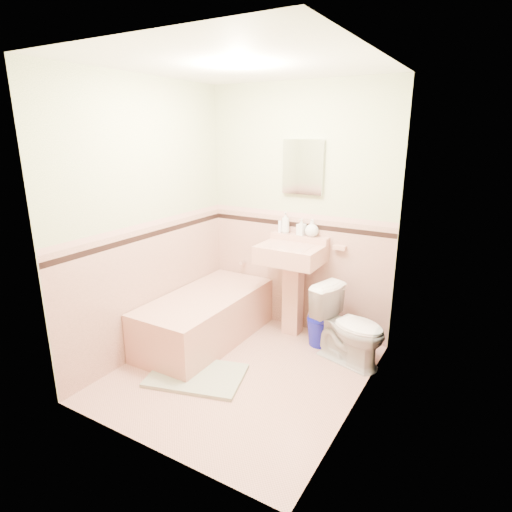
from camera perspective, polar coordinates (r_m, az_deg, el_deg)
The scene contains 32 objects.
floor at distance 3.86m, azimuth -1.94°, elevation -15.34°, with size 2.20×2.20×0.00m, color tan.
ceiling at distance 3.31m, azimuth -2.40°, elevation 24.57°, with size 2.20×2.20×0.00m, color white.
wall_back at distance 4.32m, azimuth 5.73°, elevation 5.95°, with size 2.50×2.50×0.00m, color #F2E3C5.
wall_front at distance 2.55m, azimuth -15.52°, elevation -2.04°, with size 2.50×2.50×0.00m, color #F2E3C5.
wall_left at distance 3.99m, azimuth -14.42°, elevation 4.63°, with size 2.50×2.50×0.00m, color #F2E3C5.
wall_right at distance 2.97m, azimuth 14.36°, elevation 0.69°, with size 2.50×2.50×0.00m, color #F2E3C5.
wainscot_back at distance 4.47m, azimuth 5.43°, elevation -2.29°, with size 2.00×2.00×0.00m, color tan.
wainscot_front at distance 2.82m, azimuth -14.31°, elevation -14.59°, with size 2.00×2.00×0.00m, color tan.
wainscot_left at distance 4.15m, azimuth -13.67°, elevation -4.19°, with size 2.20×2.20×0.00m, color tan.
wainscot_right at distance 3.21m, azimuth 13.32°, elevation -10.52°, with size 2.20×2.20×0.00m, color tan.
accent_back at distance 4.33m, azimuth 5.58°, elevation 4.22°, with size 2.00×2.00×0.00m, color black.
accent_front at distance 2.60m, azimuth -15.02°, elevation -4.65°, with size 2.00×2.00×0.00m, color black.
accent_left at distance 4.00m, azimuth -14.11°, elevation 2.78°, with size 2.20×2.20×0.00m, color black.
accent_right at distance 3.01m, azimuth 13.86°, elevation -1.64°, with size 2.20×2.20×0.00m, color black.
cap_back at distance 4.31m, azimuth 5.62°, elevation 5.52°, with size 2.00×2.00×0.00m, color tan.
cap_front at distance 2.57m, azimuth -15.18°, elevation -2.56°, with size 2.00×2.00×0.00m, color tan.
cap_left at distance 3.98m, azimuth -14.21°, elevation 4.18°, with size 2.20×2.20×0.00m, color tan.
cap_right at distance 2.99m, azimuth 13.99°, elevation 0.18°, with size 2.20×2.20×0.00m, color tan.
bathtub at distance 4.31m, azimuth -6.79°, elevation -8.46°, with size 0.70×1.50×0.45m, color tan.
tub_faucet at distance 4.72m, azimuth -1.71°, elevation -0.84°, with size 0.04×0.04×0.12m, color silver.
sink at distance 4.30m, azimuth 4.70°, elevation -4.73°, with size 0.61×0.50×0.96m, color tan, non-canonical shape.
sink_faucet at distance 4.28m, azimuth 5.66°, elevation 1.72°, with size 0.02×0.02×0.10m, color silver.
medicine_cabinet at distance 4.21m, azimuth 6.36°, elevation 11.85°, with size 0.42×0.04×0.52m, color white.
soap_dish at distance 4.18m, azimuth 11.24°, elevation 1.14°, with size 0.12×0.07×0.04m, color tan.
soap_bottle_left at distance 4.33m, azimuth 4.01°, elevation 4.53°, with size 0.08×0.08×0.22m, color #B2B2B2.
soap_bottle_mid at distance 4.27m, azimuth 6.15°, elevation 3.94°, with size 0.08×0.08×0.17m, color #B2B2B2.
soap_bottle_right at distance 4.22m, azimuth 7.57°, elevation 3.79°, with size 0.13×0.13×0.17m, color #B2B2B2.
tube at distance 4.37m, azimuth 3.25°, elevation 4.00°, with size 0.04×0.04×0.12m, color white.
toilet at distance 3.94m, azimuth 12.56°, elevation -9.30°, with size 0.39×0.68×0.69m, color white.
bucket at distance 4.27m, azimuth 8.71°, elevation -10.06°, with size 0.27×0.27×0.27m, color #12159D, non-canonical shape.
bath_mat at distance 3.81m, azimuth -8.02°, elevation -15.69°, with size 0.80×0.53×0.03m, color gray.
shoe at distance 3.84m, azimuth -10.69°, elevation -14.66°, with size 0.16×0.08×0.07m, color #BF1E59.
Camera 1 is at (1.76, -2.77, 2.03)m, focal length 29.60 mm.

